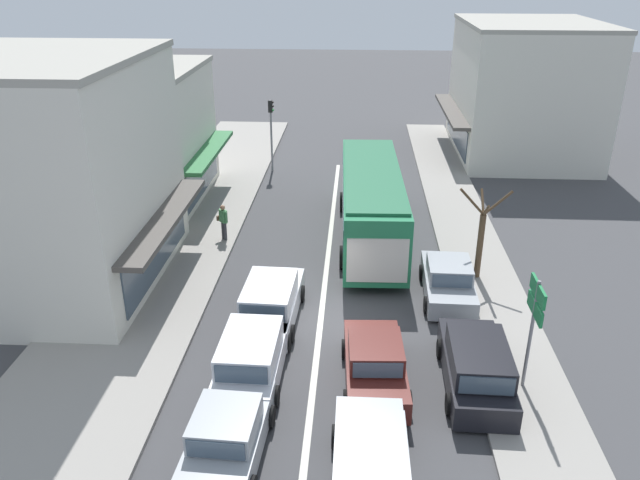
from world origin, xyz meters
The scene contains 19 objects.
ground_plane centered at (0.00, 0.00, 0.00)m, with size 140.00×140.00×0.00m, color #3F3F42.
lane_centre_line centered at (0.00, 4.00, 0.00)m, with size 0.20×28.00×0.01m, color silver.
sidewalk_left centered at (-6.80, 6.00, 0.07)m, with size 5.20×44.00×0.14m, color gray.
kerb_right centered at (6.20, 6.00, 0.06)m, with size 2.80×44.00×0.12m, color gray.
shopfront_corner_near centered at (-10.18, 2.48, 4.31)m, with size 8.54×9.19×8.64m.
shopfront_mid_block centered at (-10.18, 11.35, 3.42)m, with size 7.83×8.17×6.84m.
building_right_far centered at (11.48, 21.31, 4.07)m, with size 8.96×10.45×8.15m.
city_bus centered at (1.81, 7.14, 1.88)m, with size 2.97×10.93×3.23m.
wagon_queue_far_back centered at (-1.86, -3.34, 0.75)m, with size 2.00×4.53×1.58m.
sedan_behind_bus_near centered at (1.81, -3.37, 0.66)m, with size 2.05×4.28×1.47m.
sedan_behind_bus_mid centered at (-1.95, -6.69, 0.66)m, with size 2.05×4.28×1.47m.
wagon_adjacent_lane_lead centered at (-1.72, -0.09, 0.75)m, with size 2.07×4.57×1.58m.
wagon_queue_gap_filler centered at (1.64, -7.57, 0.75)m, with size 1.96×4.51×1.58m.
parked_wagon_kerb_front centered at (4.78, -3.41, 0.75)m, with size 2.00×4.53×1.58m.
parked_sedan_kerb_second centered at (4.63, 2.02, 0.66)m, with size 1.97×4.24×1.47m.
traffic_light_downstreet centered at (-3.88, 16.66, 2.85)m, with size 0.33×0.24×4.20m.
directional_road_sign centered at (6.19, -3.39, 2.70)m, with size 0.10×1.40×3.60m.
street_tree_right centered at (5.97, 3.50, 1.80)m, with size 2.00×1.61×3.80m.
pedestrian_with_handbag_near centered at (-4.70, 6.37, 1.07)m, with size 0.56×0.55×1.63m.
Camera 1 is at (1.13, -18.71, 11.66)m, focal length 35.00 mm.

